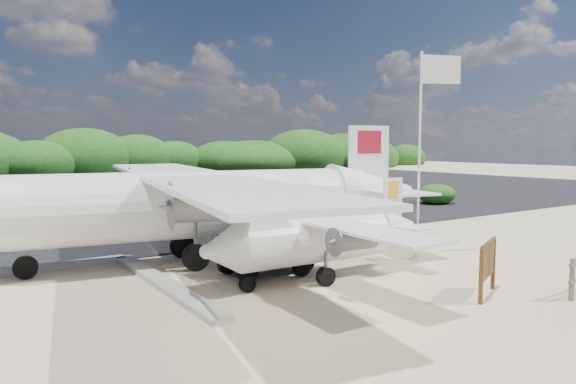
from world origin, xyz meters
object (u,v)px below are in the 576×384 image
baggage_cart (267,273)px  crew_a (339,230)px  aircraft_large (364,192)px  crew_b (266,225)px  flagpole (417,259)px  signboard (487,296)px

baggage_cart → crew_a: (2.83, 0.22, 0.92)m
baggage_cart → aircraft_large: 25.44m
baggage_cart → aircraft_large: size_ratio=0.15×
baggage_cart → crew_b: bearing=56.1°
baggage_cart → aircraft_large: bearing=38.9°
baggage_cart → flagpole: (4.84, -1.21, 0.00)m
signboard → crew_b: size_ratio=0.87×
baggage_cart → signboard: bearing=-59.6°
baggage_cart → signboard: signboard is taller
flagpole → crew_b: (-3.53, 3.39, 0.95)m
baggage_cart → signboard: size_ratio=1.63×
flagpole → aircraft_large: bearing=52.2°
signboard → crew_a: 5.20m
flagpole → crew_b: 4.99m
baggage_cart → signboard: (3.22, -4.88, 0.00)m
flagpole → crew_a: bearing=144.4°
flagpole → aircraft_large: (14.11, 18.19, 0.00)m
aircraft_large → crew_a: bearing=56.5°
crew_b → aircraft_large: 23.04m
baggage_cart → aircraft_large: (18.94, 16.98, 0.00)m
crew_a → crew_b: size_ratio=0.96×
crew_a → crew_b: crew_b is taller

